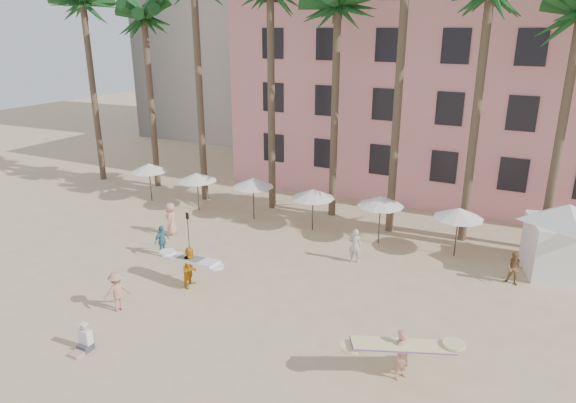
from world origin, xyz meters
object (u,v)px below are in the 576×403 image
(cabana, at_px, (565,233))
(carrier_white, at_px, (191,265))
(pink_hotel, at_px, (500,77))
(carrier_yellow, at_px, (402,352))

(cabana, height_order, carrier_white, cabana)
(pink_hotel, xyz_separation_m, carrier_yellow, (0.09, -24.31, -6.98))
(pink_hotel, relative_size, cabana, 6.42)
(pink_hotel, bearing_deg, cabana, -70.05)
(cabana, relative_size, carrier_yellow, 1.63)
(pink_hotel, relative_size, carrier_yellow, 10.43)
(cabana, distance_m, carrier_white, 17.45)
(carrier_yellow, bearing_deg, pink_hotel, 90.20)
(cabana, xyz_separation_m, carrier_yellow, (-4.71, -11.10, -1.04))
(pink_hotel, height_order, carrier_white, pink_hotel)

